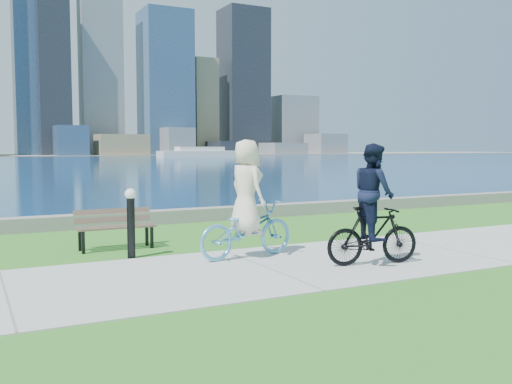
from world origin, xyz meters
TOP-DOWN VIEW (x-y plane):
  - ground at (0.00, 0.00)m, footprint 320.00×320.00m
  - concrete_path at (0.00, 0.00)m, footprint 80.00×3.50m
  - seawall at (0.00, 6.20)m, footprint 90.00×0.50m
  - bay_water at (0.00, 72.00)m, footprint 320.00×131.00m
  - ferry_far at (32.78, 86.39)m, footprint 14.65×4.19m
  - park_bench at (-1.81, 2.98)m, footprint 1.54×0.54m
  - bollard_lamp at (-1.77, 1.89)m, footprint 0.21×0.21m
  - cyclist_woman at (0.09, 0.92)m, footprint 0.95×2.04m
  - cyclist_man at (1.73, -0.65)m, footprint 0.82×1.73m

SIDE VIEW (x-z plane):
  - ground at x=0.00m, z-range 0.00..0.00m
  - bay_water at x=0.00m, z-range 0.00..0.01m
  - concrete_path at x=0.00m, z-range 0.00..0.02m
  - seawall at x=0.00m, z-range 0.00..0.35m
  - park_bench at x=-1.81m, z-range 0.09..0.88m
  - bollard_lamp at x=-1.77m, z-range 0.09..1.37m
  - cyclist_woman at x=0.09m, z-range -0.26..1.89m
  - ferry_far at x=32.78m, z-range -0.17..1.82m
  - cyclist_man at x=1.73m, z-range -0.14..1.93m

